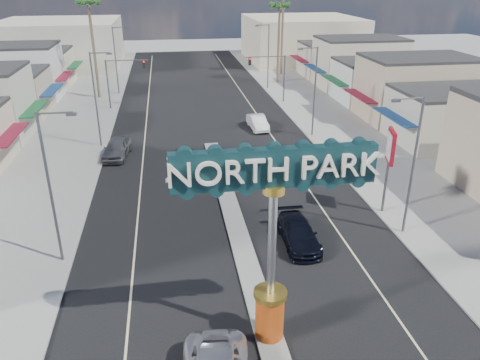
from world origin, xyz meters
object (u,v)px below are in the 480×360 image
object	(u,v)px
streetlight_l_far	(116,57)
palm_left_far	(89,8)
streetlight_r_far	(267,53)
gateway_sign	(273,226)
suv_right	(299,234)
streetlight_r_mid	(313,87)
bank_pylon_sign	(390,151)
car_parked_right	(258,122)
streetlight_l_near	(52,182)
streetlight_r_near	(412,160)
streetlight_l_mid	(97,95)
traffic_signal_right	(271,70)
car_parked_left	(117,148)
palm_right_mid	(280,10)
traffic_signal_left	(122,74)

from	to	relation	value
streetlight_l_far	palm_left_far	size ratio (longest dim) A/B	0.69
streetlight_r_far	gateway_sign	bearing A→B (deg)	-101.78
streetlight_l_far	suv_right	world-z (taller)	streetlight_l_far
streetlight_r_mid	bank_pylon_sign	distance (m)	17.10
car_parked_right	palm_left_far	bearing A→B (deg)	134.24
streetlight_l_near	streetlight_l_far	world-z (taller)	same
streetlight_r_near	palm_left_far	distance (m)	46.80
car_parked_right	streetlight_r_far	bearing A→B (deg)	71.61
gateway_sign	streetlight_r_mid	xyz separation A→B (m)	(10.43, 28.02, -0.86)
streetlight_l_near	streetlight_l_mid	distance (m)	20.00
traffic_signal_right	car_parked_right	xyz separation A→B (m)	(-3.68, -10.73, -3.53)
streetlight_l_near	streetlight_l_far	size ratio (longest dim) A/B	1.00
traffic_signal_right	palm_left_far	distance (m)	24.09
streetlight_l_near	bank_pylon_sign	xyz separation A→B (m)	(20.93, 2.91, -0.47)
streetlight_r_near	streetlight_l_far	bearing A→B (deg)	116.42
streetlight_l_mid	suv_right	bearing A→B (deg)	-55.41
car_parked_left	car_parked_right	size ratio (longest dim) A/B	1.12
gateway_sign	bank_pylon_sign	world-z (taller)	gateway_sign
car_parked_left	streetlight_l_near	bearing A→B (deg)	-87.81
streetlight_l_near	car_parked_right	bearing A→B (deg)	55.60
suv_right	bank_pylon_sign	xyz separation A→B (m)	(6.96, 3.16, 3.88)
streetlight_r_far	suv_right	world-z (taller)	streetlight_r_far
palm_left_far	palm_right_mid	xyz separation A→B (m)	(26.00, 6.00, -0.90)
streetlight_r_near	palm_left_far	bearing A→B (deg)	120.36
streetlight_l_far	bank_pylon_sign	size ratio (longest dim) A/B	1.52
streetlight_r_far	traffic_signal_right	bearing A→B (deg)	-98.86
traffic_signal_right	palm_right_mid	size ratio (longest dim) A/B	0.50
suv_right	bank_pylon_sign	distance (m)	8.57
streetlight_r_far	streetlight_l_mid	bearing A→B (deg)	-133.48
streetlight_l_mid	streetlight_l_far	world-z (taller)	same
gateway_sign	bank_pylon_sign	bearing A→B (deg)	46.16
streetlight_l_near	streetlight_l_mid	size ratio (longest dim) A/B	1.00
streetlight_l_mid	car_parked_right	world-z (taller)	streetlight_l_mid
streetlight_r_mid	car_parked_right	distance (m)	7.33
streetlight_r_near	bank_pylon_sign	xyz separation A→B (m)	(0.06, 2.91, -0.47)
streetlight_r_near	car_parked_left	xyz separation A→B (m)	(-19.23, 17.01, -4.20)
traffic_signal_left	streetlight_r_near	distance (m)	39.26
traffic_signal_right	streetlight_r_near	xyz separation A→B (m)	(1.25, -33.99, 0.79)
traffic_signal_left	car_parked_right	size ratio (longest dim) A/B	1.33
traffic_signal_right	streetlight_r_near	distance (m)	34.03
gateway_sign	streetlight_l_far	world-z (taller)	gateway_sign
streetlight_l_near	streetlight_r_near	xyz separation A→B (m)	(20.87, 0.00, 0.00)
streetlight_l_near	car_parked_right	distance (m)	28.53
streetlight_l_near	car_parked_left	size ratio (longest dim) A/B	1.77
streetlight_l_near	bank_pylon_sign	bearing A→B (deg)	7.90
streetlight_r_far	car_parked_right	xyz separation A→B (m)	(-4.93, -18.73, -4.32)
streetlight_r_mid	streetlight_l_mid	bearing A→B (deg)	180.00
streetlight_r_near	streetlight_r_far	bearing A→B (deg)	90.00
bank_pylon_sign	streetlight_l_near	bearing A→B (deg)	-156.55
streetlight_l_mid	streetlight_r_near	world-z (taller)	same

